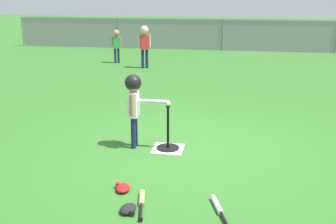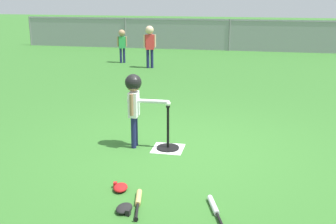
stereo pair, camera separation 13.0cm
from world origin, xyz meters
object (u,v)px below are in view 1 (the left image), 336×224
Objects in this scene: fielder_deep_center at (116,42)px; spare_bat_silver at (219,208)px; batting_tee at (168,142)px; spare_bat_wood at (142,201)px; glove_by_plate at (128,209)px; batter_child at (134,96)px; fielder_deep_left at (144,41)px; baseball_on_tee at (168,103)px; glove_near_bats at (123,188)px.

spare_bat_silver is at bearing -67.01° from fielder_deep_center.
batting_tee reaches higher than spare_bat_silver.
glove_by_plate reaches higher than spare_bat_wood.
spare_bat_wood is (0.48, -1.62, -0.73)m from batter_child.
fielder_deep_center is at bearing 146.16° from fielder_deep_left.
fielder_deep_left reaches higher than baseball_on_tee.
batting_tee is 8.61× the size of baseball_on_tee.
batting_tee is at bearing 0.98° from batter_child.
baseball_on_tee is 0.06× the size of fielder_deep_left.
glove_by_plate is (-0.91, -0.19, 0.01)m from spare_bat_silver.
fielder_deep_center is (-2.81, 6.90, 0.56)m from batting_tee.
baseball_on_tee is 7.45m from fielder_deep_center.
fielder_deep_left reaches higher than glove_near_bats.
spare_bat_silver is (1.30, -1.63, -0.73)m from batter_child.
fielder_deep_center is (-2.81, 6.90, -0.02)m from baseball_on_tee.
glove_by_plate is at bearing -78.27° from fielder_deep_left.
glove_near_bats is (2.53, -8.28, -0.62)m from fielder_deep_center.
baseball_on_tee is 1.75m from spare_bat_wood.
batting_tee is at bearing 78.47° from glove_near_bats.
fielder_deep_left is 5.07× the size of glove_by_plate.
spare_bat_silver is 2.87× the size of glove_near_bats.
fielder_deep_left is 5.02× the size of glove_near_bats.
fielder_deep_left is (-1.76, 6.20, 0.68)m from batting_tee.
fielder_deep_center is 0.84× the size of fielder_deep_left.
batter_child is at bearing 106.50° from spare_bat_wood.
batter_child is 0.89× the size of fielder_deep_left.
batting_tee is 0.58m from baseball_on_tee.
batting_tee is at bearing 87.01° from glove_by_plate.
fielder_deep_left is at bearing 101.66° from batter_child.
batter_child reaches higher than baseball_on_tee.
batter_child is at bearing 102.00° from glove_by_plate.
glove_near_bats is at bearing -101.53° from batting_tee.
fielder_deep_left is (-1.76, 6.20, 0.10)m from baseball_on_tee.
batting_tee reaches higher than glove_near_bats.
batting_tee is 0.92× the size of spare_bat_silver.
batter_child reaches higher than fielder_deep_center.
glove_by_plate is at bearing -168.45° from spare_bat_silver.
fielder_deep_center reaches higher than glove_near_bats.
glove_near_bats is (-1.10, 0.26, 0.01)m from spare_bat_silver.
spare_bat_silver is at bearing -0.95° from spare_bat_wood.
batter_child reaches higher than glove_near_bats.
glove_near_bats is (1.48, -7.58, -0.74)m from fielder_deep_left.
batter_child is 4.49× the size of glove_by_plate.
spare_bat_silver is (2.58, -7.85, -0.75)m from fielder_deep_left.
spare_bat_wood is at bearing -41.93° from glove_near_bats.
baseball_on_tee is at bearing 0.98° from batter_child.
glove_near_bats is at bearing -81.64° from batter_child.
fielder_deep_center reaches higher than baseball_on_tee.
fielder_deep_left is 8.06m from spare_bat_wood.
glove_by_plate is (0.39, -1.82, -0.73)m from batter_child.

